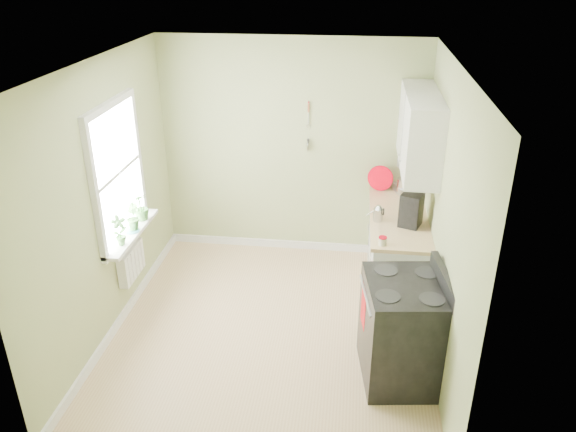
# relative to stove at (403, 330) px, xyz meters

# --- Properties ---
(floor) EXTENTS (3.20, 3.60, 0.02)m
(floor) POSITION_rel_stove_xyz_m (-1.28, 0.51, -0.51)
(floor) COLOR tan
(floor) RESTS_ON ground
(ceiling) EXTENTS (3.20, 3.60, 0.02)m
(ceiling) POSITION_rel_stove_xyz_m (-1.28, 0.51, 2.21)
(ceiling) COLOR white
(ceiling) RESTS_ON wall_back
(wall_back) EXTENTS (3.20, 0.02, 2.70)m
(wall_back) POSITION_rel_stove_xyz_m (-1.28, 2.32, 0.85)
(wall_back) COLOR #A8B179
(wall_back) RESTS_ON floor
(wall_left) EXTENTS (0.02, 3.60, 2.70)m
(wall_left) POSITION_rel_stove_xyz_m (-2.89, 0.51, 0.85)
(wall_left) COLOR #A8B179
(wall_left) RESTS_ON floor
(wall_right) EXTENTS (0.02, 3.60, 2.70)m
(wall_right) POSITION_rel_stove_xyz_m (0.33, 0.51, 0.85)
(wall_right) COLOR #A8B179
(wall_right) RESTS_ON floor
(base_cabinets) EXTENTS (0.60, 1.60, 0.87)m
(base_cabinets) POSITION_rel_stove_xyz_m (0.02, 1.51, -0.06)
(base_cabinets) COLOR white
(base_cabinets) RESTS_ON floor
(countertop) EXTENTS (0.64, 1.60, 0.04)m
(countertop) POSITION_rel_stove_xyz_m (0.01, 1.51, 0.39)
(countertop) COLOR #E4C28C
(countertop) RESTS_ON base_cabinets
(upper_cabinets) EXTENTS (0.35, 1.40, 0.80)m
(upper_cabinets) POSITION_rel_stove_xyz_m (0.15, 1.61, 1.35)
(upper_cabinets) COLOR white
(upper_cabinets) RESTS_ON wall_right
(window) EXTENTS (0.06, 1.14, 1.44)m
(window) POSITION_rel_stove_xyz_m (-2.86, 0.81, 1.05)
(window) COLOR white
(window) RESTS_ON wall_left
(window_sill) EXTENTS (0.18, 1.14, 0.04)m
(window_sill) POSITION_rel_stove_xyz_m (-2.79, 0.81, 0.38)
(window_sill) COLOR white
(window_sill) RESTS_ON wall_left
(radiator) EXTENTS (0.12, 0.50, 0.35)m
(radiator) POSITION_rel_stove_xyz_m (-2.82, 0.76, 0.05)
(radiator) COLOR white
(radiator) RESTS_ON wall_left
(wall_utensils) EXTENTS (0.02, 0.14, 0.58)m
(wall_utensils) POSITION_rel_stove_xyz_m (-1.08, 2.29, 1.07)
(wall_utensils) COLOR #E4C28C
(wall_utensils) RESTS_ON wall_back
(stove) EXTENTS (0.80, 0.88, 1.10)m
(stove) POSITION_rel_stove_xyz_m (0.00, 0.00, 0.00)
(stove) COLOR black
(stove) RESTS_ON floor
(stand_mixer) EXTENTS (0.31, 0.40, 0.44)m
(stand_mixer) POSITION_rel_stove_xyz_m (0.10, 2.26, 0.60)
(stand_mixer) COLOR #B2B2B7
(stand_mixer) RESTS_ON countertop
(kettle) EXTENTS (0.18, 0.10, 0.18)m
(kettle) POSITION_rel_stove_xyz_m (-0.23, 1.36, 0.50)
(kettle) COLOR silver
(kettle) RESTS_ON countertop
(coffee_maker) EXTENTS (0.27, 0.29, 0.36)m
(coffee_maker) POSITION_rel_stove_xyz_m (0.11, 1.30, 0.59)
(coffee_maker) COLOR black
(coffee_maker) RESTS_ON countertop
(red_tray) EXTENTS (0.31, 0.13, 0.31)m
(red_tray) POSITION_rel_stove_xyz_m (-0.19, 2.23, 0.57)
(red_tray) COLOR #BA0012
(red_tray) RESTS_ON countertop
(jar) EXTENTS (0.08, 0.08, 0.09)m
(jar) POSITION_rel_stove_xyz_m (-0.19, 0.81, 0.46)
(jar) COLOR beige
(jar) RESTS_ON countertop
(plant_a) EXTENTS (0.20, 0.20, 0.32)m
(plant_a) POSITION_rel_stove_xyz_m (-2.78, 0.51, 0.56)
(plant_a) COLOR #37652C
(plant_a) RESTS_ON window_sill
(plant_b) EXTENTS (0.20, 0.21, 0.29)m
(plant_b) POSITION_rel_stove_xyz_m (-2.78, 0.86, 0.55)
(plant_b) COLOR #37652C
(plant_b) RESTS_ON window_sill
(plant_c) EXTENTS (0.23, 0.23, 0.30)m
(plant_c) POSITION_rel_stove_xyz_m (-2.78, 1.10, 0.55)
(plant_c) COLOR #37652C
(plant_c) RESTS_ON window_sill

